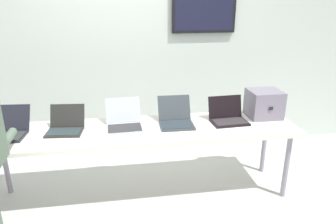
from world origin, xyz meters
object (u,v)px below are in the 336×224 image
laptop_station_1 (66,126)px  laptop_station_3 (176,118)px  workbench (144,133)px  laptop_station_2 (124,121)px  equipment_box (264,104)px  laptop_station_0 (9,129)px  laptop_station_4 (228,116)px

laptop_station_1 → laptop_station_3: bearing=0.8°
workbench → laptop_station_1: size_ratio=8.48×
laptop_station_1 → laptop_station_2: bearing=2.4°
equipment_box → laptop_station_0: size_ratio=0.83×
laptop_station_2 → laptop_station_3: 0.51m
laptop_station_2 → laptop_station_0: bearing=-178.0°
laptop_station_0 → laptop_station_4: bearing=0.3°
workbench → equipment_box: equipment_box is taller
laptop_station_0 → laptop_station_2: (1.04, 0.04, 0.00)m
laptop_station_1 → laptop_station_4: bearing=-0.1°
laptop_station_3 → laptop_station_4: bearing=-1.8°
laptop_station_1 → laptop_station_4: size_ratio=0.95×
workbench → laptop_station_0: laptop_station_0 is taller
workbench → laptop_station_3: laptop_station_3 is taller
workbench → laptop_station_3: (0.33, 0.08, 0.11)m
workbench → laptop_station_3: 0.36m
equipment_box → laptop_station_2: 1.47m
workbench → laptop_station_2: (-0.18, 0.09, 0.11)m
laptop_station_3 → equipment_box: bearing=3.7°
laptop_station_0 → laptop_station_1: size_ratio=1.12×
workbench → equipment_box: 1.30m
laptop_station_1 → laptop_station_3: size_ratio=0.92×
equipment_box → laptop_station_0: bearing=-178.0°
laptop_station_2 → laptop_station_3: bearing=-0.9°
workbench → laptop_station_0: (-1.22, 0.05, 0.10)m
workbench → equipment_box: size_ratio=9.08×
laptop_station_0 → workbench: bearing=-2.3°
laptop_station_1 → laptop_station_3: laptop_station_3 is taller
laptop_station_1 → workbench: bearing=-4.9°
laptop_station_3 → laptop_station_1: bearing=-179.2°
equipment_box → laptop_station_1: (-2.01, -0.08, -0.09)m
laptop_station_0 → laptop_station_3: (1.55, 0.03, 0.00)m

